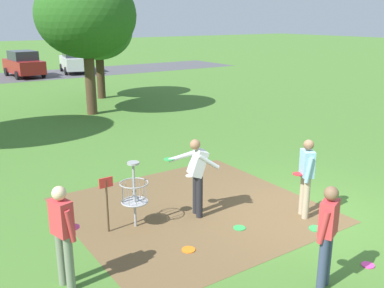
# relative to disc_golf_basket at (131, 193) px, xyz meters

# --- Properties ---
(ground_plane) EXTENTS (160.00, 160.00, 0.00)m
(ground_plane) POSITION_rel_disc_golf_basket_xyz_m (3.47, -1.61, -0.75)
(ground_plane) COLOR #47752D
(dirt_tee_pad) EXTENTS (5.15, 4.99, 0.01)m
(dirt_tee_pad) POSITION_rel_disc_golf_basket_xyz_m (1.48, -0.01, -0.75)
(dirt_tee_pad) COLOR brown
(dirt_tee_pad) RESTS_ON ground
(disc_golf_basket) EXTENTS (0.98, 0.58, 1.39)m
(disc_golf_basket) POSITION_rel_disc_golf_basket_xyz_m (0.00, 0.00, 0.00)
(disc_golf_basket) COLOR #9E9EA3
(disc_golf_basket) RESTS_ON ground
(player_foreground_watching) EXTENTS (1.01, 0.72, 1.71)m
(player_foreground_watching) POSITION_rel_disc_golf_basket_xyz_m (1.40, -0.28, 0.23)
(player_foreground_watching) COLOR #232328
(player_foreground_watching) RESTS_ON ground
(player_throwing) EXTENTS (0.45, 0.49, 1.71)m
(player_throwing) POSITION_rel_disc_golf_basket_xyz_m (3.27, -1.61, 0.21)
(player_throwing) COLOR tan
(player_throwing) RESTS_ON ground
(player_waiting_left) EXTENTS (0.44, 0.49, 1.71)m
(player_waiting_left) POSITION_rel_disc_golf_basket_xyz_m (-1.78, -1.26, 0.21)
(player_waiting_left) COLOR slate
(player_waiting_left) RESTS_ON ground
(player_waiting_right) EXTENTS (0.49, 0.45, 1.71)m
(player_waiting_right) POSITION_rel_disc_golf_basket_xyz_m (1.57, -3.54, 0.21)
(player_waiting_right) COLOR #384260
(player_waiting_right) RESTS_ON ground
(frisbee_by_tee) EXTENTS (0.25, 0.25, 0.02)m
(frisbee_by_tee) POSITION_rel_disc_golf_basket_xyz_m (0.43, -1.41, -0.74)
(frisbee_by_tee) COLOR orange
(frisbee_by_tee) RESTS_ON ground
(frisbee_mid_grass) EXTENTS (0.23, 0.23, 0.02)m
(frisbee_mid_grass) POSITION_rel_disc_golf_basket_xyz_m (2.61, 1.80, -0.74)
(frisbee_mid_grass) COLOR white
(frisbee_mid_grass) RESTS_ON ground
(frisbee_far_left) EXTENTS (0.25, 0.25, 0.02)m
(frisbee_far_left) POSITION_rel_disc_golf_basket_xyz_m (1.76, -1.28, -0.74)
(frisbee_far_left) COLOR green
(frisbee_far_left) RESTS_ON ground
(frisbee_far_right) EXTENTS (0.22, 0.22, 0.02)m
(frisbee_far_right) POSITION_rel_disc_golf_basket_xyz_m (2.71, -3.58, -0.74)
(frisbee_far_right) COLOR #E53D99
(frisbee_far_right) RESTS_ON ground
(tree_near_left) EXTENTS (3.52, 3.52, 5.00)m
(tree_near_left) POSITION_rel_disc_golf_basket_xyz_m (5.32, 14.22, 2.72)
(tree_near_left) COLOR #422D1E
(tree_near_left) RESTS_ON ground
(tree_mid_center) EXTENTS (4.20, 4.20, 5.99)m
(tree_mid_center) POSITION_rel_disc_golf_basket_xyz_m (3.41, 10.75, 3.43)
(tree_mid_center) COLOR #4C3823
(tree_mid_center) RESTS_ON ground
(parking_lot_strip) EXTENTS (36.00, 6.00, 0.01)m
(parking_lot_strip) POSITION_rel_disc_golf_basket_xyz_m (3.47, 25.70, -0.75)
(parking_lot_strip) COLOR #4C4C51
(parking_lot_strip) RESTS_ON ground
(parked_car_center_left) EXTENTS (2.18, 4.31, 1.84)m
(parked_car_center_left) POSITION_rel_disc_golf_basket_xyz_m (4.12, 25.44, 0.17)
(parked_car_center_left) COLOR maroon
(parked_car_center_left) RESTS_ON ground
(parked_car_center_right) EXTENTS (2.55, 4.46, 1.84)m
(parked_car_center_right) POSITION_rel_disc_golf_basket_xyz_m (8.03, 25.78, 0.17)
(parked_car_center_right) COLOR silver
(parked_car_center_right) RESTS_ON ground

